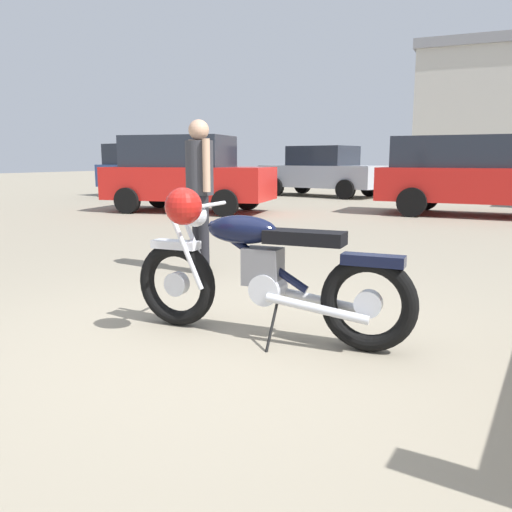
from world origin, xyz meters
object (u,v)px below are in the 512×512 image
vintage_motorcycle (257,269)px  dark_sedan_left (486,173)px  bystander (200,180)px  blue_hatchback_right (186,173)px  red_hatchback_near (159,168)px  silver_sedan_mid (323,171)px

vintage_motorcycle → dark_sedan_left: size_ratio=0.44×
bystander → dark_sedan_left: bearing=18.2°
vintage_motorcycle → blue_hatchback_right: 9.35m
dark_sedan_left → red_hatchback_near: 9.99m
red_hatchback_near → bystander: bearing=-40.1°
dark_sedan_left → vintage_motorcycle: bearing=-95.2°
vintage_motorcycle → red_hatchback_near: size_ratio=0.42×
blue_hatchback_right → red_hatchback_near: (-3.49, 3.54, 0.02)m
blue_hatchback_right → silver_sedan_mid: 6.70m
vintage_motorcycle → blue_hatchback_right: (-5.72, 7.38, 0.43)m
vintage_motorcycle → bystander: size_ratio=1.25×
bystander → silver_sedan_mid: (-3.19, 12.34, -0.18)m
bystander → silver_sedan_mid: bearing=48.6°
vintage_motorcycle → red_hatchback_near: 14.29m
blue_hatchback_right → silver_sedan_mid: (0.97, 6.63, -0.08)m
vintage_motorcycle → silver_sedan_mid: (-4.75, 14.01, 0.34)m
red_hatchback_near → vintage_motorcycle: bearing=-39.5°
dark_sedan_left → bystander: bearing=-107.0°
red_hatchback_near → silver_sedan_mid: red_hatchback_near is taller
red_hatchback_near → dark_sedan_left: bearing=2.5°
bystander → red_hatchback_near: red_hatchback_near is taller
bystander → blue_hatchback_right: 7.06m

